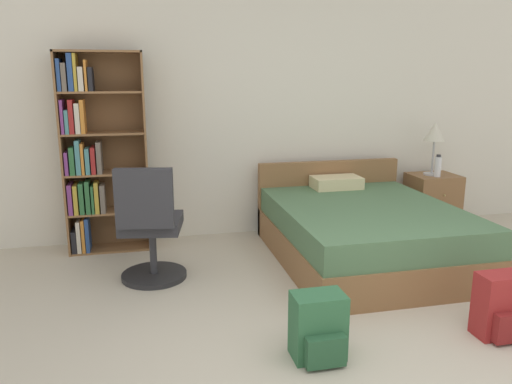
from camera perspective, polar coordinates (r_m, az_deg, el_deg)
name	(u,v)px	position (r m, az deg, el deg)	size (l,w,h in m)	color
wall_back	(268,112)	(5.33, 1.37, 9.17)	(9.00, 0.06, 2.60)	silver
bookshelf	(94,154)	(4.95, -18.04, 4.15)	(0.77, 0.30, 1.89)	brown
bed	(362,231)	(4.74, 12.04, -4.33)	(1.56, 1.96, 0.78)	brown
office_chair	(150,229)	(4.16, -12.00, -4.17)	(0.56, 0.63, 0.99)	#232326
nightstand	(432,201)	(5.90, 19.46, -1.00)	(0.50, 0.45, 0.60)	brown
table_lamp	(435,134)	(5.76, 19.75, 6.21)	(0.22, 0.22, 0.58)	#B2B2B7
water_bottle	(438,166)	(5.71, 20.06, 2.77)	(0.07, 0.07, 0.24)	silver
backpack_red	(501,307)	(3.70, 26.23, -11.72)	(0.31, 0.24, 0.43)	maroon
backpack_green	(319,328)	(3.13, 7.18, -15.19)	(0.32, 0.28, 0.41)	#2D603D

